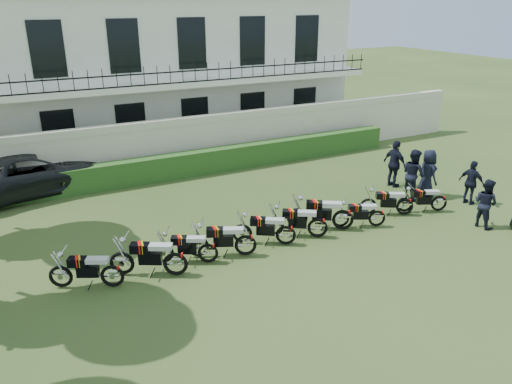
# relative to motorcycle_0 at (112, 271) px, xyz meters

# --- Properties ---
(ground) EXTENTS (100.00, 100.00, 0.00)m
(ground) POSITION_rel_motorcycle_0_xyz_m (4.62, 0.18, -0.48)
(ground) COLOR #2D471C
(ground) RESTS_ON ground
(perimeter_wall) EXTENTS (30.00, 0.35, 2.30)m
(perimeter_wall) POSITION_rel_motorcycle_0_xyz_m (4.62, 8.18, 0.69)
(perimeter_wall) COLOR beige
(perimeter_wall) RESTS_ON ground
(hedge) EXTENTS (18.00, 0.60, 1.00)m
(hedge) POSITION_rel_motorcycle_0_xyz_m (5.62, 7.38, 0.02)
(hedge) COLOR #234D1B
(hedge) RESTS_ON ground
(building) EXTENTS (20.40, 9.60, 7.40)m
(building) POSITION_rel_motorcycle_0_xyz_m (4.62, 14.13, 3.23)
(building) COLOR white
(building) RESTS_ON ground
(motorcycle_0) EXTENTS (1.77, 0.96, 1.05)m
(motorcycle_0) POSITION_rel_motorcycle_0_xyz_m (0.00, 0.00, 0.00)
(motorcycle_0) COLOR black
(motorcycle_0) RESTS_ON ground
(motorcycle_1) EXTENTS (1.90, 1.12, 1.15)m
(motorcycle_1) POSITION_rel_motorcycle_0_xyz_m (1.62, -0.19, 0.05)
(motorcycle_1) COLOR black
(motorcycle_1) RESTS_ON ground
(motorcycle_2) EXTENTS (1.66, 0.93, 0.99)m
(motorcycle_2) POSITION_rel_motorcycle_0_xyz_m (2.65, 0.07, -0.03)
(motorcycle_2) COLOR black
(motorcycle_2) RESTS_ON ground
(motorcycle_3) EXTENTS (1.87, 0.96, 1.09)m
(motorcycle_3) POSITION_rel_motorcycle_0_xyz_m (3.77, -0.03, 0.02)
(motorcycle_3) COLOR black
(motorcycle_3) RESTS_ON ground
(motorcycle_4) EXTENTS (1.68, 1.11, 1.05)m
(motorcycle_4) POSITION_rel_motorcycle_0_xyz_m (5.14, 0.02, 0.00)
(motorcycle_4) COLOR black
(motorcycle_4) RESTS_ON ground
(motorcycle_5) EXTENTS (1.72, 1.16, 1.08)m
(motorcycle_5) POSITION_rel_motorcycle_0_xyz_m (6.27, 0.01, 0.01)
(motorcycle_5) COLOR black
(motorcycle_5) RESTS_ON ground
(motorcycle_6) EXTENTS (1.85, 1.24, 1.16)m
(motorcycle_6) POSITION_rel_motorcycle_0_xyz_m (7.29, 0.10, 0.05)
(motorcycle_6) COLOR black
(motorcycle_6) RESTS_ON ground
(motorcycle_7) EXTENTS (1.61, 0.84, 0.95)m
(motorcycle_7) POSITION_rel_motorcycle_0_xyz_m (8.44, -0.19, -0.05)
(motorcycle_7) COLOR black
(motorcycle_7) RESTS_ON ground
(motorcycle_8) EXTENTS (1.64, 0.97, 0.99)m
(motorcycle_8) POSITION_rel_motorcycle_0_xyz_m (9.89, 0.11, -0.03)
(motorcycle_8) COLOR black
(motorcycle_8) RESTS_ON ground
(motorcycle_9) EXTENTS (1.66, 0.84, 0.96)m
(motorcycle_9) POSITION_rel_motorcycle_0_xyz_m (11.18, -0.18, -0.04)
(motorcycle_9) COLOR black
(motorcycle_9) RESTS_ON ground
(suv) EXTENTS (6.25, 3.78, 1.62)m
(suv) POSITION_rel_motorcycle_0_xyz_m (-1.30, 8.15, 0.33)
(suv) COLOR black
(suv) RESTS_ON ground
(officer_1) EXTENTS (0.68, 0.84, 1.63)m
(officer_1) POSITION_rel_motorcycle_0_xyz_m (11.54, -1.72, 0.33)
(officer_1) COLOR black
(officer_1) RESTS_ON ground
(officer_2) EXTENTS (0.61, 1.01, 1.62)m
(officer_2) POSITION_rel_motorcycle_0_xyz_m (12.70, -0.16, 0.32)
(officer_2) COLOR black
(officer_2) RESTS_ON ground
(officer_3) EXTENTS (0.72, 0.97, 1.82)m
(officer_3) POSITION_rel_motorcycle_0_xyz_m (11.83, 1.10, 0.42)
(officer_3) COLOR black
(officer_3) RESTS_ON ground
(officer_4) EXTENTS (0.77, 0.96, 1.88)m
(officer_4) POSITION_rel_motorcycle_0_xyz_m (11.23, 1.22, 0.45)
(officer_4) COLOR black
(officer_4) RESTS_ON ground
(officer_5) EXTENTS (0.56, 1.13, 1.87)m
(officer_5) POSITION_rel_motorcycle_0_xyz_m (11.47, 2.47, 0.45)
(officer_5) COLOR black
(officer_5) RESTS_ON ground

